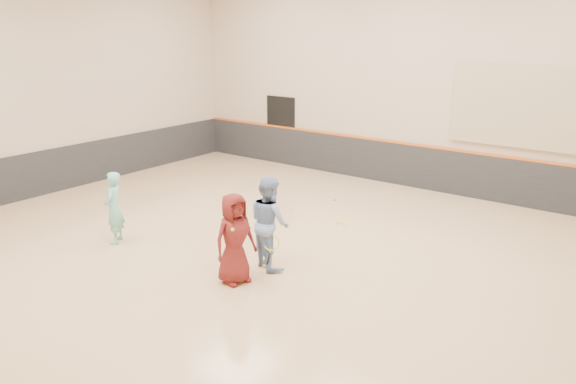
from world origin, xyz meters
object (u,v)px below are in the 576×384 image
Objects in this scene: young_man at (235,239)px; spare_racket at (341,223)px; girl at (114,208)px; instructor at (269,222)px.

spare_racket is (0.00, 3.59, -0.74)m from young_man.
girl is 0.87× the size of instructor.
girl is 2.15× the size of spare_racket.
spare_racket is (3.29, 3.68, -0.68)m from girl.
young_man reaches higher than girl.
spare_racket is at bearing 14.10° from young_man.
girl is at bearing 41.55° from instructor.
instructor is 0.91m from young_man.
instructor is 2.48× the size of spare_racket.
young_man is 2.32× the size of spare_racket.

